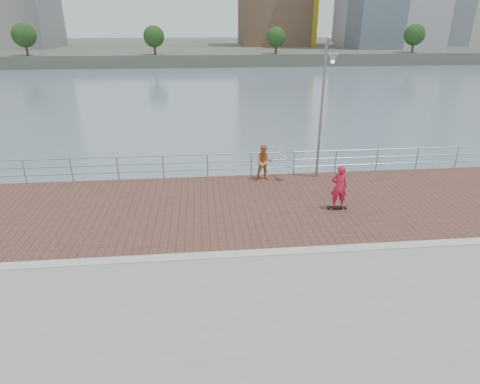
{
  "coord_description": "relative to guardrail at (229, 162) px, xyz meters",
  "views": [
    {
      "loc": [
        -1.27,
        -10.76,
        6.77
      ],
      "look_at": [
        0.0,
        2.0,
        1.3
      ],
      "focal_mm": 30.0,
      "sensor_mm": 36.0,
      "label": 1
    }
  ],
  "objects": [
    {
      "name": "bystander",
      "position": [
        1.55,
        -0.63,
        0.15
      ],
      "size": [
        0.83,
        0.67,
        1.65
      ],
      "primitive_type": "imported",
      "rotation": [
        0.0,
        0.0,
        -0.05
      ],
      "color": "#C77B3A",
      "rests_on": "brick_lane"
    },
    {
      "name": "skateboard",
      "position": [
        3.9,
        -4.07,
        -0.6
      ],
      "size": [
        0.78,
        0.29,
        0.09
      ],
      "rotation": [
        0.0,
        0.0,
        -0.13
      ],
      "color": "black",
      "rests_on": "brick_lane"
    },
    {
      "name": "skateboarder",
      "position": [
        3.9,
        -4.07,
        0.27
      ],
      "size": [
        0.67,
        0.49,
        1.71
      ],
      "primitive_type": "imported",
      "rotation": [
        0.0,
        0.0,
        3.01
      ],
      "color": "red",
      "rests_on": "skateboard"
    },
    {
      "name": "brick_lane",
      "position": [
        -0.0,
        -3.4,
        -0.68
      ],
      "size": [
        40.0,
        6.8,
        0.02
      ],
      "primitive_type": "cube",
      "color": "brown",
      "rests_on": "seawall"
    },
    {
      "name": "far_shore",
      "position": [
        -0.0,
        115.5,
        -1.44
      ],
      "size": [
        320.0,
        95.0,
        2.5
      ],
      "primitive_type": "cube",
      "color": "#4C5142",
      "rests_on": "ground"
    },
    {
      "name": "street_lamp",
      "position": [
        4.07,
        -0.93,
        3.51
      ],
      "size": [
        0.43,
        1.25,
        5.92
      ],
      "color": "slate",
      "rests_on": "brick_lane"
    },
    {
      "name": "water",
      "position": [
        -0.0,
        -7.0,
        -2.69
      ],
      "size": [
        400.0,
        400.0,
        0.0
      ],
      "primitive_type": "plane",
      "color": "slate",
      "rests_on": "ground"
    },
    {
      "name": "shoreline_trees",
      "position": [
        11.12,
        70.0,
        3.5
      ],
      "size": [
        144.58,
        4.93,
        6.58
      ],
      "color": "#473323",
      "rests_on": "far_shore"
    },
    {
      "name": "curb",
      "position": [
        -0.0,
        -7.0,
        -0.66
      ],
      "size": [
        40.0,
        0.4,
        0.06
      ],
      "primitive_type": "cube",
      "color": "#B7B5AD",
      "rests_on": "seawall"
    },
    {
      "name": "guardrail",
      "position": [
        0.0,
        0.0,
        0.0
      ],
      "size": [
        39.06,
        0.06,
        1.13
      ],
      "color": "#8C9EA8",
      "rests_on": "brick_lane"
    }
  ]
}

